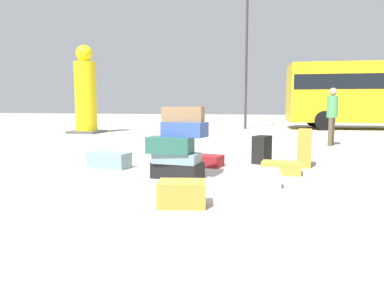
# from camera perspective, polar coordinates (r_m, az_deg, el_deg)

# --- Properties ---
(ground_plane) EXTENTS (80.00, 80.00, 0.00)m
(ground_plane) POSITION_cam_1_polar(r_m,az_deg,el_deg) (5.70, -3.82, -5.28)
(ground_plane) COLOR #ADA89E
(suitcase_tower) EXTENTS (0.92, 0.55, 1.12)m
(suitcase_tower) POSITION_cam_1_polar(r_m,az_deg,el_deg) (5.46, -2.28, -0.27)
(suitcase_tower) COLOR black
(suitcase_tower) RESTS_ON ground
(suitcase_tan_foreground_far) EXTENTS (0.67, 0.45, 0.20)m
(suitcase_tan_foreground_far) POSITION_cam_1_polar(r_m,az_deg,el_deg) (6.09, 14.37, -3.76)
(suitcase_tan_foreground_far) COLOR #B28C33
(suitcase_tan_foreground_far) RESTS_ON ground
(suitcase_tan_left_side) EXTENTS (0.29, 0.45, 0.71)m
(suitcase_tan_left_side) POSITION_cam_1_polar(r_m,az_deg,el_deg) (6.86, 17.90, -0.61)
(suitcase_tan_left_side) COLOR #B28C33
(suitcase_tan_left_side) RESTS_ON ground
(suitcase_slate_right_side) EXTENTS (0.83, 0.48, 0.28)m
(suitcase_slate_right_side) POSITION_cam_1_polar(r_m,az_deg,el_deg) (6.62, -13.37, -2.56)
(suitcase_slate_right_side) COLOR gray
(suitcase_slate_right_side) RESTS_ON ground
(suitcase_tan_foreground_near) EXTENTS (0.61, 0.48, 0.29)m
(suitcase_tan_foreground_near) POSITION_cam_1_polar(r_m,az_deg,el_deg) (4.02, -1.66, -8.07)
(suitcase_tan_foreground_near) COLOR #B28C33
(suitcase_tan_foreground_near) RESTS_ON ground
(suitcase_maroon_behind_tower) EXTENTS (0.65, 0.51, 0.21)m
(suitcase_maroon_behind_tower) POSITION_cam_1_polar(r_m,az_deg,el_deg) (6.60, 2.38, -2.73)
(suitcase_maroon_behind_tower) COLOR maroon
(suitcase_maroon_behind_tower) RESTS_ON ground
(suitcase_black_white_trunk) EXTENTS (0.39, 0.47, 0.55)m
(suitcase_black_white_trunk) POSITION_cam_1_polar(r_m,az_deg,el_deg) (7.06, 11.33, -0.89)
(suitcase_black_white_trunk) COLOR black
(suitcase_black_white_trunk) RESTS_ON ground
(suitcase_cream_upright_blue) EXTENTS (0.78, 0.48, 0.24)m
(suitcase_cream_upright_blue) POSITION_cam_1_polar(r_m,az_deg,el_deg) (5.08, 10.00, -5.41)
(suitcase_cream_upright_blue) COLOR beige
(suitcase_cream_upright_blue) RESTS_ON ground
(person_bearded_onlooker) EXTENTS (0.30, 0.32, 1.64)m
(person_bearded_onlooker) POSITION_cam_1_polar(r_m,az_deg,el_deg) (10.69, 21.91, 4.95)
(person_bearded_onlooker) COLOR brown
(person_bearded_onlooker) RESTS_ON ground
(yellow_dummy_statue) EXTENTS (1.23, 1.23, 3.61)m
(yellow_dummy_statue) POSITION_cam_1_polar(r_m,az_deg,el_deg) (15.29, -16.97, 7.72)
(yellow_dummy_statue) COLOR yellow
(yellow_dummy_statue) RESTS_ON ground
(parked_bus) EXTENTS (8.84, 3.24, 3.15)m
(parked_bus) POSITION_cam_1_polar(r_m,az_deg,el_deg) (19.28, 28.55, 7.58)
(parked_bus) COLOR yellow
(parked_bus) RESTS_ON ground
(lamp_post) EXTENTS (0.36, 0.36, 6.78)m
(lamp_post) POSITION_cam_1_polar(r_m,az_deg,el_deg) (17.79, 8.92, 16.64)
(lamp_post) COLOR #333338
(lamp_post) RESTS_ON ground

